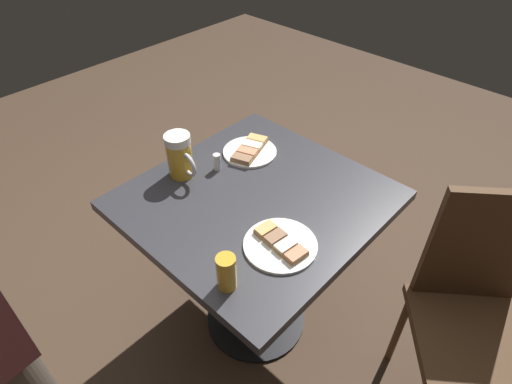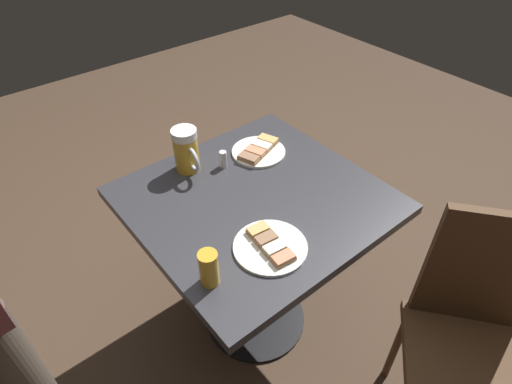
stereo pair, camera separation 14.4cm
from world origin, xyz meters
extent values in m
plane|color=#4C3828|center=(0.00, 0.00, 0.00)|extent=(6.00, 6.00, 0.00)
cylinder|color=black|center=(0.00, 0.00, 0.01)|extent=(0.44, 0.44, 0.01)
cylinder|color=black|center=(0.00, 0.00, 0.37)|extent=(0.09, 0.09, 0.71)
cube|color=#333338|center=(0.00, 0.00, 0.72)|extent=(0.82, 0.79, 0.04)
cylinder|color=white|center=(0.12, 0.21, 0.75)|extent=(0.23, 0.23, 0.01)
cube|color=#9E7547|center=(0.11, 0.14, 0.76)|extent=(0.07, 0.05, 0.01)
cube|color=#E5B266|center=(0.11, 0.14, 0.77)|extent=(0.07, 0.05, 0.01)
cube|color=#9E7547|center=(0.11, 0.19, 0.76)|extent=(0.07, 0.05, 0.01)
cube|color=#997051|center=(0.11, 0.19, 0.77)|extent=(0.07, 0.05, 0.01)
cube|color=#9E7547|center=(0.12, 0.23, 0.76)|extent=(0.07, 0.05, 0.01)
cube|color=white|center=(0.12, 0.23, 0.77)|extent=(0.07, 0.05, 0.01)
cube|color=#9E7547|center=(0.13, 0.28, 0.76)|extent=(0.07, 0.05, 0.01)
cube|color=#EA8E66|center=(0.13, 0.28, 0.77)|extent=(0.07, 0.05, 0.01)
cylinder|color=white|center=(-0.17, -0.19, 0.75)|extent=(0.21, 0.21, 0.01)
cube|color=#9E7547|center=(-0.10, -0.17, 0.76)|extent=(0.07, 0.09, 0.01)
cube|color=#997051|center=(-0.10, -0.17, 0.77)|extent=(0.07, 0.09, 0.01)
cube|color=#9E7547|center=(-0.15, -0.19, 0.76)|extent=(0.07, 0.09, 0.01)
cube|color=#EA8E66|center=(-0.15, -0.19, 0.77)|extent=(0.07, 0.09, 0.01)
cube|color=#9E7547|center=(-0.19, -0.20, 0.76)|extent=(0.07, 0.09, 0.01)
cube|color=white|center=(-0.19, -0.20, 0.77)|extent=(0.07, 0.09, 0.01)
cube|color=#9E7547|center=(-0.24, -0.22, 0.76)|extent=(0.07, 0.09, 0.01)
cube|color=#E5B266|center=(-0.24, -0.22, 0.77)|extent=(0.07, 0.09, 0.01)
cylinder|color=gold|center=(0.10, -0.28, 0.81)|extent=(0.09, 0.09, 0.14)
cylinder|color=white|center=(0.10, -0.28, 0.90)|extent=(0.09, 0.09, 0.03)
torus|color=silver|center=(0.10, -0.23, 0.82)|extent=(0.03, 0.09, 0.09)
cylinder|color=gold|center=(0.33, 0.20, 0.80)|extent=(0.06, 0.06, 0.11)
cylinder|color=silver|center=(-0.01, -0.21, 0.78)|extent=(0.03, 0.03, 0.07)
cylinder|color=#472D19|center=(-0.25, 0.54, 0.21)|extent=(0.03, 0.03, 0.43)
cylinder|color=#472D19|center=(-0.45, 0.79, 0.21)|extent=(0.03, 0.03, 0.43)
cube|color=#472D19|center=(-0.22, 0.76, 0.45)|extent=(0.53, 0.53, 0.04)
cube|color=#472D19|center=(-0.35, 0.66, 0.70)|extent=(0.24, 0.29, 0.46)
camera|label=1|loc=(0.80, 0.75, 1.70)|focal=29.68mm
camera|label=2|loc=(0.70, 0.85, 1.70)|focal=29.68mm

